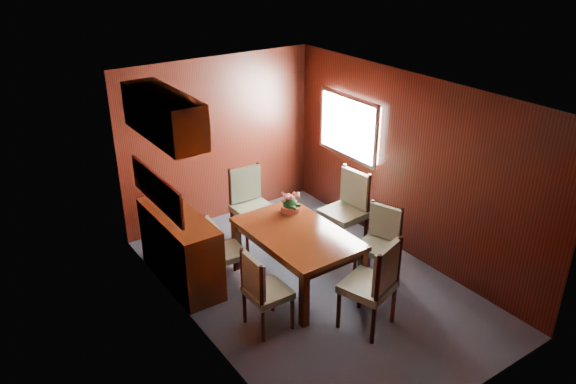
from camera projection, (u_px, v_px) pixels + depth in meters
ground at (312, 284)px, 6.86m from camera, size 4.50×4.50×0.00m
room_shell at (290, 154)px, 6.36m from camera, size 3.06×4.52×2.41m
sideboard at (180, 248)px, 6.77m from camera, size 0.48×1.40×0.90m
dining_table at (297, 239)px, 6.64m from camera, size 0.98×1.55×0.72m
chair_left_near at (262, 288)px, 5.91m from camera, size 0.43×0.45×0.94m
chair_left_far at (221, 248)px, 6.68m from camera, size 0.45×0.46×0.89m
chair_right_near at (380, 239)px, 6.83m from camera, size 0.55×0.56×0.94m
chair_right_far at (348, 205)px, 7.48m from camera, size 0.54×0.56×1.09m
chair_head at (375, 281)px, 5.88m from camera, size 0.64×0.62×1.08m
chair_foot at (250, 201)px, 7.64m from camera, size 0.51×0.49×1.06m
flower_centerpiece at (290, 202)px, 7.03m from camera, size 0.26×0.26×0.26m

